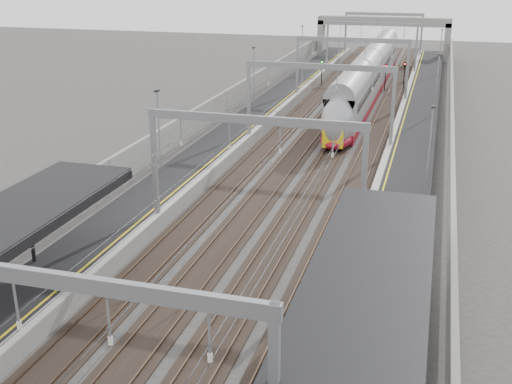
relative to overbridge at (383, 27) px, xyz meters
The scene contains 12 objects.
platform_left 55.79m from the overbridge, 98.28° to the right, with size 4.00×120.00×1.00m, color black.
platform_right 55.79m from the overbridge, 81.72° to the right, with size 4.00×120.00×1.00m, color black.
tracks 55.25m from the overbridge, 90.00° to the right, with size 11.40×140.00×0.20m.
overhead_line 48.39m from the overbridge, 90.00° to the right, with size 13.00×140.00×6.60m.
canopy_right 97.35m from the overbridge, 85.27° to the right, with size 4.40×30.00×4.24m.
overbridge is the anchor object (origin of this frame).
wall_left 56.25m from the overbridge, 101.51° to the right, with size 0.30×120.00×3.20m, color slate.
wall_right 56.25m from the overbridge, 78.49° to the right, with size 0.30×120.00×3.20m, color slate.
train 34.69m from the overbridge, 87.51° to the right, with size 2.89×52.60×4.56m.
signal_green 28.54m from the overbridge, 100.55° to the right, with size 0.32×0.32×3.48m.
signal_red_near 29.25m from the overbridge, 83.69° to the right, with size 0.32×0.32×3.48m.
signal_red_far 27.48m from the overbridge, 78.60° to the right, with size 0.32×0.32×3.48m.
Camera 1 is at (9.78, -11.94, 15.83)m, focal length 45.00 mm.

